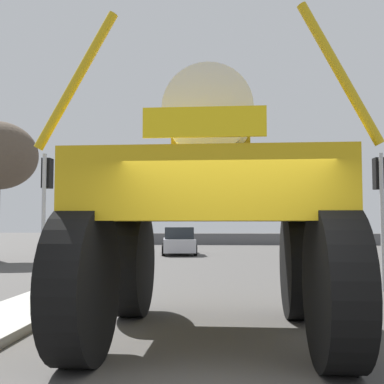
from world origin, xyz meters
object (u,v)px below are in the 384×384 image
Objects in this scene: traffic_signal_near_left at (46,190)px; oversize_sprayer at (211,209)px; traffic_signal_near_right at (380,190)px; sedan_ahead at (179,242)px.

oversize_sprayer is at bearing -48.98° from traffic_signal_near_left.
traffic_signal_near_right is (9.04, 0.00, -0.05)m from traffic_signal_near_left.
traffic_signal_near_right is (6.68, -13.81, 1.91)m from sedan_ahead.
traffic_signal_near_left is 9.04m from traffic_signal_near_right.
oversize_sprayer reaches higher than traffic_signal_near_left.
sedan_ahead is at bearing 115.81° from traffic_signal_near_right.
oversize_sprayer is 19.43m from sedan_ahead.
traffic_signal_near_left is (-4.73, 5.44, 0.69)m from oversize_sprayer.
traffic_signal_near_left is at bearing 41.75° from oversize_sprayer.
traffic_signal_near_right is at bearing -37.62° from oversize_sprayer.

